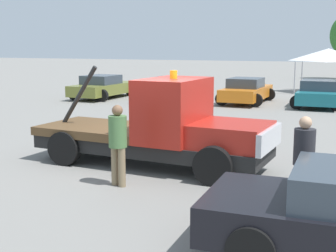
{
  "coord_description": "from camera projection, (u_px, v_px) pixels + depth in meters",
  "views": [
    {
      "loc": [
        4.95,
        -10.61,
        3.04
      ],
      "look_at": [
        0.5,
        0.0,
        1.05
      ],
      "focal_mm": 50.0,
      "sensor_mm": 36.0,
      "label": 1
    }
  ],
  "objects": [
    {
      "name": "ground_plane",
      "position": [
        150.0,
        165.0,
        12.04
      ],
      "size": [
        160.0,
        160.0,
        0.0
      ],
      "primitive_type": "plane",
      "color": "gray"
    },
    {
      "name": "tow_truck",
      "position": [
        163.0,
        130.0,
        11.71
      ],
      "size": [
        6.25,
        2.45,
        2.51
      ],
      "rotation": [
        0.0,
        0.0,
        -0.06
      ],
      "color": "black",
      "rests_on": "ground"
    },
    {
      "name": "person_near_truck",
      "position": [
        304.0,
        156.0,
        8.63
      ],
      "size": [
        0.39,
        0.39,
        1.76
      ],
      "rotation": [
        0.0,
        0.0,
        6.17
      ],
      "color": "#475B84",
      "rests_on": "ground"
    },
    {
      "name": "person_at_hood",
      "position": [
        118.0,
        140.0,
        10.09
      ],
      "size": [
        0.4,
        0.4,
        1.79
      ],
      "rotation": [
        0.0,
        0.0,
        4.4
      ],
      "color": "#847051",
      "rests_on": "ground"
    },
    {
      "name": "parked_car_olive",
      "position": [
        103.0,
        87.0,
        27.1
      ],
      "size": [
        2.57,
        4.81,
        1.34
      ],
      "rotation": [
        0.0,
        0.0,
        1.55
      ],
      "color": "olive",
      "rests_on": "ground"
    },
    {
      "name": "parked_car_silver",
      "position": [
        169.0,
        90.0,
        25.39
      ],
      "size": [
        2.43,
        4.54,
        1.34
      ],
      "rotation": [
        0.0,
        0.0,
        1.56
      ],
      "color": "#B7B7BC",
      "rests_on": "ground"
    },
    {
      "name": "parked_car_orange",
      "position": [
        246.0,
        91.0,
        24.8
      ],
      "size": [
        2.49,
        4.6,
        1.34
      ],
      "rotation": [
        0.0,
        0.0,
        1.55
      ],
      "color": "orange",
      "rests_on": "ground"
    },
    {
      "name": "parked_car_teal",
      "position": [
        319.0,
        94.0,
        23.39
      ],
      "size": [
        2.56,
        4.41,
        1.34
      ],
      "rotation": [
        0.0,
        0.0,
        1.6
      ],
      "color": "#196670",
      "rests_on": "ground"
    },
    {
      "name": "canopy_tent_white",
      "position": [
        328.0,
        55.0,
        29.89
      ],
      "size": [
        3.65,
        3.65,
        2.83
      ],
      "color": "#9E9EA3",
      "rests_on": "ground"
    }
  ]
}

